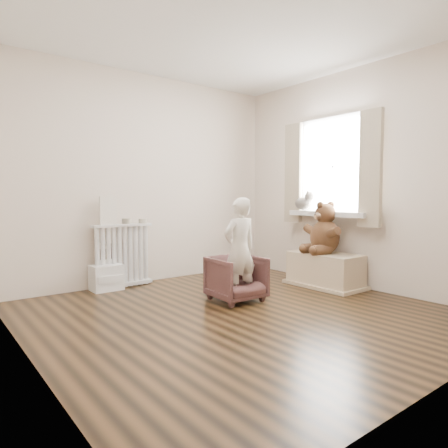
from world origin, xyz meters
TOP-DOWN VIEW (x-y plane):
  - floor at (0.00, 0.00)m, footprint 3.60×3.60m
  - ceiling at (0.00, 0.00)m, footprint 3.60×3.60m
  - back_wall at (0.00, 1.80)m, footprint 3.60×0.02m
  - left_wall at (-1.80, 0.00)m, footprint 0.02×3.60m
  - right_wall at (1.80, 0.00)m, footprint 0.02×3.60m
  - window at (1.76, 0.30)m, footprint 0.03×0.90m
  - window_sill at (1.67, 0.30)m, footprint 0.22×1.10m
  - curtain_left at (1.65, -0.27)m, footprint 0.06×0.26m
  - curtain_right at (1.65, 0.87)m, footprint 0.06×0.26m
  - radiator at (-0.43, 1.68)m, footprint 0.72×0.14m
  - paper_doll at (-0.59, 1.68)m, footprint 0.20×0.02m
  - tin_a at (-0.37, 1.68)m, footprint 0.11×0.11m
  - tin_b at (-0.16, 1.68)m, footprint 0.10×0.10m
  - toy_vanity at (-0.64, 1.65)m, footprint 0.34×0.25m
  - armchair at (0.25, 0.37)m, footprint 0.53×0.54m
  - child at (0.25, 0.32)m, footprint 0.40×0.27m
  - toy_bench at (1.52, 0.23)m, footprint 0.45×0.85m
  - teddy_bear at (1.54, 0.25)m, footprint 0.56×0.47m
  - plush_cat at (1.66, 0.70)m, footprint 0.28×0.34m

SIDE VIEW (x-z plane):
  - floor at x=0.00m, z-range -0.01..0.01m
  - toy_bench at x=1.52m, z-range 0.00..0.40m
  - armchair at x=0.25m, z-range 0.00..0.47m
  - toy_vanity at x=-0.64m, z-range 0.01..0.54m
  - radiator at x=-0.43m, z-range 0.01..0.77m
  - child at x=0.25m, z-range 0.02..1.07m
  - teddy_bear at x=1.54m, z-range 0.36..0.98m
  - tin_b at x=-0.16m, z-range 0.76..0.81m
  - tin_a at x=-0.37m, z-range 0.76..0.82m
  - window_sill at x=1.67m, z-range 0.84..0.90m
  - paper_doll at x=-0.59m, z-range 0.76..1.08m
  - plush_cat at x=1.66m, z-range 0.88..1.12m
  - back_wall at x=0.00m, z-range 0.00..2.60m
  - left_wall at x=-1.80m, z-range 0.00..2.60m
  - right_wall at x=1.80m, z-range 0.00..2.60m
  - curtain_left at x=1.65m, z-range 0.74..2.04m
  - curtain_right at x=1.65m, z-range 0.74..2.04m
  - window at x=1.76m, z-range 0.90..2.00m
  - ceiling at x=0.00m, z-range 2.60..2.60m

